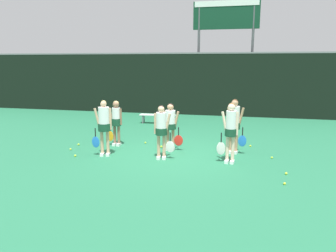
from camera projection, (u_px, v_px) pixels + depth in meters
ground_plane at (169, 154)px, 10.76m from camera, size 140.00×140.00×0.00m
fence_windscreen at (202, 84)px, 18.18m from camera, size 60.00×0.08×3.48m
scoreboard at (226, 26)px, 18.26m from camera, size 3.66×0.15×6.28m
bench_courtside at (158, 116)px, 15.88m from camera, size 1.77×0.39×0.45m
player_0 at (104, 123)px, 10.37m from camera, size 0.65×0.39×1.78m
player_1 at (161, 128)px, 10.03m from camera, size 0.63×0.36×1.68m
player_2 at (231, 128)px, 9.60m from camera, size 0.61×0.34×1.81m
player_3 at (116, 119)px, 11.66m from camera, size 0.62×0.33×1.62m
player_4 at (171, 123)px, 11.05m from camera, size 0.68×0.39×1.61m
player_5 at (234, 121)px, 10.63m from camera, size 0.65×0.39×1.79m
tennis_ball_0 at (145, 143)px, 12.10m from camera, size 0.07×0.07×0.07m
tennis_ball_1 at (79, 144)px, 11.83m from camera, size 0.07×0.07×0.07m
tennis_ball_2 at (71, 149)px, 11.20m from camera, size 0.06×0.06×0.06m
tennis_ball_3 at (250, 146)px, 11.63m from camera, size 0.07×0.07×0.07m
tennis_ball_4 at (286, 173)px, 8.76m from camera, size 0.07×0.07×0.07m
tennis_ball_5 at (272, 158)px, 10.22m from camera, size 0.06×0.06×0.06m
tennis_ball_6 at (285, 184)px, 8.05m from camera, size 0.07×0.07×0.07m
tennis_ball_7 at (161, 147)px, 11.52m from camera, size 0.07×0.07×0.07m
tennis_ball_8 at (75, 156)px, 10.42m from camera, size 0.07×0.07×0.07m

